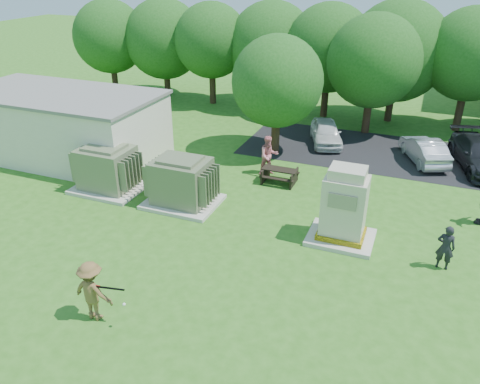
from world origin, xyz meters
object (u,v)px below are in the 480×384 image
at_px(transformer_right, 182,183).
at_px(car_white, 326,132).
at_px(generator_cabinet, 344,209).
at_px(batter, 92,291).
at_px(person_by_generator, 446,247).
at_px(picnic_table, 280,174).
at_px(car_dark, 480,155).
at_px(transformer_left, 107,169).
at_px(car_silver_a, 424,150).
at_px(person_at_picnic, 269,156).

bearing_deg(transformer_right, car_white, 66.76).
xyz_separation_m(generator_cabinet, car_white, (-2.73, 9.66, -0.62)).
distance_m(batter, person_by_generator, 11.18).
relative_size(picnic_table, car_dark, 0.32).
distance_m(transformer_left, car_white, 12.10).
bearing_deg(car_silver_a, picnic_table, 16.90).
distance_m(transformer_left, batter, 8.53).
distance_m(transformer_right, car_white, 10.16).
relative_size(transformer_right, picnic_table, 1.88).
distance_m(generator_cabinet, person_by_generator, 3.54).
relative_size(generator_cabinet, car_dark, 0.58).
height_order(transformer_right, picnic_table, transformer_right).
xyz_separation_m(person_at_picnic, car_dark, (9.37, 4.50, -0.23)).
bearing_deg(transformer_left, batter, -56.69).
xyz_separation_m(picnic_table, person_at_picnic, (-0.78, 0.70, 0.53)).
distance_m(transformer_right, person_at_picnic, 4.82).
bearing_deg(generator_cabinet, batter, -130.26).
bearing_deg(car_white, generator_cabinet, -93.64).
height_order(batter, car_white, batter).
height_order(transformer_right, car_white, transformer_right).
xyz_separation_m(transformer_left, person_at_picnic, (6.08, 4.19, -0.02)).
relative_size(transformer_right, person_by_generator, 1.87).
bearing_deg(generator_cabinet, car_dark, 60.93).
bearing_deg(batter, transformer_right, -80.76).
bearing_deg(person_at_picnic, picnic_table, -77.70).
height_order(person_at_picnic, car_silver_a, person_at_picnic).
height_order(batter, car_silver_a, batter).
relative_size(picnic_table, batter, 0.85).
distance_m(person_by_generator, car_silver_a, 9.48).
height_order(transformer_left, car_white, transformer_left).
distance_m(transformer_left, person_by_generator, 13.94).
relative_size(transformer_right, person_at_picnic, 1.57).
distance_m(transformer_right, car_silver_a, 12.58).
distance_m(transformer_left, car_silver_a, 15.49).
bearing_deg(picnic_table, transformer_left, -153.04).
bearing_deg(picnic_table, car_white, 81.75).
bearing_deg(car_dark, batter, -140.05).
distance_m(generator_cabinet, car_silver_a, 9.28).
bearing_deg(generator_cabinet, person_at_picnic, 133.92).
distance_m(generator_cabinet, batter, 8.91).
bearing_deg(person_by_generator, transformer_right, 1.32).
relative_size(car_white, car_silver_a, 0.99).
bearing_deg(car_white, transformer_left, -148.97).
xyz_separation_m(transformer_left, car_white, (7.71, 9.33, -0.33)).
relative_size(generator_cabinet, person_at_picnic, 1.51).
height_order(picnic_table, batter, batter).
bearing_deg(person_at_picnic, generator_cabinet, -81.81).
relative_size(picnic_table, person_at_picnic, 0.84).
bearing_deg(person_at_picnic, batter, -132.79).
distance_m(transformer_right, generator_cabinet, 6.75).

